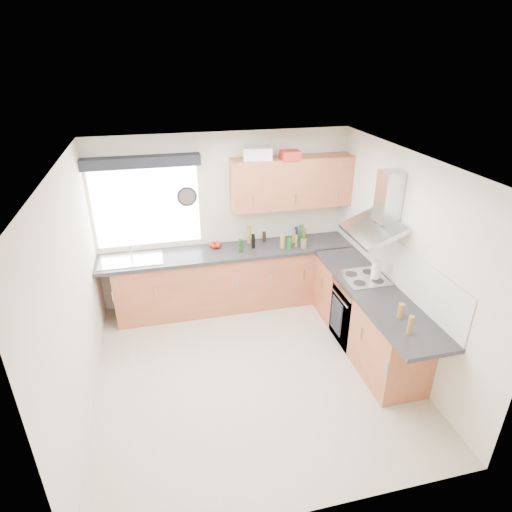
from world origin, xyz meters
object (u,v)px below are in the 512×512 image
object	(u,v)px
extractor_hood	(380,212)
upper_cabinets	(292,182)
oven	(360,311)
washing_machine	(219,283)

from	to	relation	value
extractor_hood	upper_cabinets	world-z (taller)	upper_cabinets
oven	upper_cabinets	world-z (taller)	upper_cabinets
oven	washing_machine	world-z (taller)	oven
oven	extractor_hood	xyz separation A→B (m)	(0.10, -0.00, 1.34)
extractor_hood	washing_machine	world-z (taller)	extractor_hood
extractor_hood	upper_cabinets	size ratio (longest dim) A/B	0.46
extractor_hood	washing_machine	size ratio (longest dim) A/B	1.01
washing_machine	upper_cabinets	bearing A→B (deg)	13.66
upper_cabinets	washing_machine	bearing A→B (deg)	-174.55
upper_cabinets	oven	bearing A→B (deg)	-67.46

